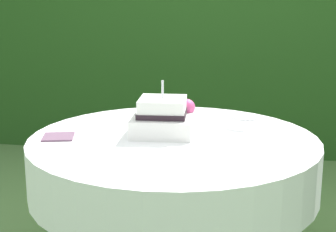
{
  "coord_description": "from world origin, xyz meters",
  "views": [
    {
      "loc": [
        0.37,
        -2.37,
        1.44
      ],
      "look_at": [
        -0.03,
        0.03,
        0.85
      ],
      "focal_mm": 54.69,
      "sensor_mm": 36.0,
      "label": 1
    }
  ],
  "objects_px": {
    "serving_plate_far": "(151,113)",
    "serving_plate_left": "(237,128)",
    "wedding_cake": "(164,117)",
    "cake_table": "(173,163)",
    "serving_plate_near": "(194,113)",
    "napkin_stack": "(58,137)",
    "serving_plate_right": "(245,117)"
  },
  "relations": [
    {
      "from": "serving_plate_far",
      "to": "serving_plate_near",
      "type": "bearing_deg",
      "value": 9.3
    },
    {
      "from": "serving_plate_far",
      "to": "napkin_stack",
      "type": "height_order",
      "value": "serving_plate_far"
    },
    {
      "from": "cake_table",
      "to": "wedding_cake",
      "type": "distance_m",
      "value": 0.23
    },
    {
      "from": "wedding_cake",
      "to": "serving_plate_right",
      "type": "distance_m",
      "value": 0.57
    },
    {
      "from": "serving_plate_right",
      "to": "napkin_stack",
      "type": "bearing_deg",
      "value": -148.1
    },
    {
      "from": "wedding_cake",
      "to": "cake_table",
      "type": "bearing_deg",
      "value": -47.76
    },
    {
      "from": "serving_plate_right",
      "to": "serving_plate_left",
      "type": "bearing_deg",
      "value": -98.52
    },
    {
      "from": "serving_plate_left",
      "to": "serving_plate_right",
      "type": "relative_size",
      "value": 0.78
    },
    {
      "from": "serving_plate_right",
      "to": "cake_table",
      "type": "bearing_deg",
      "value": -126.13
    },
    {
      "from": "cake_table",
      "to": "serving_plate_far",
      "type": "distance_m",
      "value": 0.53
    },
    {
      "from": "serving_plate_far",
      "to": "serving_plate_right",
      "type": "bearing_deg",
      "value": -0.27
    },
    {
      "from": "serving_plate_left",
      "to": "napkin_stack",
      "type": "distance_m",
      "value": 0.91
    },
    {
      "from": "wedding_cake",
      "to": "serving_plate_near",
      "type": "bearing_deg",
      "value": 77.14
    },
    {
      "from": "wedding_cake",
      "to": "serving_plate_near",
      "type": "height_order",
      "value": "wedding_cake"
    },
    {
      "from": "napkin_stack",
      "to": "serving_plate_right",
      "type": "bearing_deg",
      "value": 31.9
    },
    {
      "from": "napkin_stack",
      "to": "wedding_cake",
      "type": "bearing_deg",
      "value": 17.72
    },
    {
      "from": "cake_table",
      "to": "serving_plate_left",
      "type": "xyz_separation_m",
      "value": [
        0.3,
        0.21,
        0.14
      ]
    },
    {
      "from": "serving_plate_far",
      "to": "cake_table",
      "type": "bearing_deg",
      "value": -66.36
    },
    {
      "from": "cake_table",
      "to": "serving_plate_right",
      "type": "distance_m",
      "value": 0.59
    },
    {
      "from": "cake_table",
      "to": "serving_plate_near",
      "type": "distance_m",
      "value": 0.53
    },
    {
      "from": "wedding_cake",
      "to": "serving_plate_far",
      "type": "bearing_deg",
      "value": 109.8
    },
    {
      "from": "cake_table",
      "to": "wedding_cake",
      "type": "xyz_separation_m",
      "value": [
        -0.06,
        0.07,
        0.21
      ]
    },
    {
      "from": "wedding_cake",
      "to": "napkin_stack",
      "type": "distance_m",
      "value": 0.52
    },
    {
      "from": "cake_table",
      "to": "serving_plate_left",
      "type": "distance_m",
      "value": 0.39
    },
    {
      "from": "wedding_cake",
      "to": "serving_plate_near",
      "type": "xyz_separation_m",
      "value": [
        0.1,
        0.44,
        -0.08
      ]
    },
    {
      "from": "wedding_cake",
      "to": "napkin_stack",
      "type": "height_order",
      "value": "wedding_cake"
    },
    {
      "from": "serving_plate_far",
      "to": "serving_plate_left",
      "type": "bearing_deg",
      "value": -26.75
    },
    {
      "from": "napkin_stack",
      "to": "cake_table",
      "type": "bearing_deg",
      "value": 9.42
    },
    {
      "from": "serving_plate_left",
      "to": "cake_table",
      "type": "bearing_deg",
      "value": -144.85
    },
    {
      "from": "cake_table",
      "to": "napkin_stack",
      "type": "height_order",
      "value": "napkin_stack"
    },
    {
      "from": "serving_plate_far",
      "to": "serving_plate_left",
      "type": "xyz_separation_m",
      "value": [
        0.5,
        -0.25,
        0.0
      ]
    },
    {
      "from": "serving_plate_near",
      "to": "serving_plate_left",
      "type": "bearing_deg",
      "value": -48.54
    }
  ]
}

